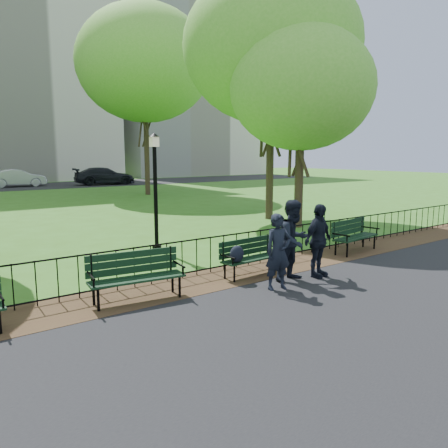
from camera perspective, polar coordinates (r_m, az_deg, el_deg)
ground at (r=9.87m, az=9.84°, el=-7.89°), size 120.00×120.00×0.00m
dirt_strip at (r=10.90m, az=4.09°, el=-6.05°), size 60.00×1.60×0.01m
far_street at (r=42.12m, az=-27.25°, el=4.25°), size 70.00×9.00×0.01m
iron_fence at (r=11.16m, az=2.44°, el=-3.11°), size 24.06×0.06×1.00m
apartment_east at (r=64.27m, az=-5.75°, el=17.28°), size 20.00×15.00×24.00m
park_bench_main at (r=10.22m, az=2.78°, el=-3.83°), size 1.69×0.60×0.94m
park_bench_left_a at (r=8.77m, az=-11.50°, el=-6.00°), size 1.91×0.81×1.05m
park_bench_right_a at (r=13.36m, az=16.48°, el=-1.03°), size 1.88×0.80×1.03m
lamppost at (r=13.01m, az=-8.95°, el=4.73°), size 0.31×0.31×3.47m
tree_near_e at (r=17.49m, az=10.08°, el=17.00°), size 5.48×5.48×7.63m
tree_mid_e at (r=19.90m, az=6.26°, el=21.92°), size 7.52×7.52×10.49m
tree_far_e at (r=32.05m, az=-10.37°, el=19.87°), size 9.20×9.20×12.82m
person_left at (r=9.30m, az=7.09°, el=-3.62°), size 0.67×0.52×1.62m
person_mid at (r=9.99m, az=9.10°, el=-2.12°), size 0.93×0.53×1.85m
person_right at (r=10.38m, az=12.20°, el=-2.14°), size 1.07×0.58×1.72m
sedan_silver at (r=42.41m, az=-25.41°, el=5.45°), size 4.66×1.63×1.54m
sedan_dark at (r=42.58m, az=-15.33°, el=6.07°), size 5.80×3.09×1.60m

